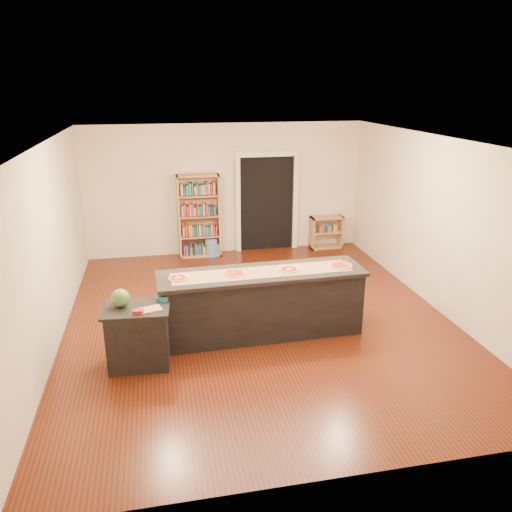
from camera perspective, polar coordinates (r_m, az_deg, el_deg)
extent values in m
cube|color=#F0E5CA|center=(7.56, 0.30, 2.37)|extent=(6.00, 7.00, 2.80)
cube|color=#4D1E0D|center=(8.08, 0.28, -7.15)|extent=(6.00, 7.00, 0.01)
cube|color=white|center=(7.28, 0.32, 12.96)|extent=(6.00, 7.00, 0.01)
cube|color=black|center=(11.13, 1.21, 6.01)|extent=(1.20, 0.02, 2.10)
cube|color=silver|center=(10.96, -2.07, 5.80)|extent=(0.10, 0.08, 2.10)
cube|color=silver|center=(11.24, 4.52, 6.09)|extent=(0.10, 0.08, 2.10)
cube|color=silver|center=(10.89, 1.31, 11.60)|extent=(1.40, 0.08, 0.12)
cube|color=black|center=(7.43, 0.65, -5.59)|extent=(2.93, 0.73, 0.94)
cube|color=black|center=(7.24, 0.67, -2.01)|extent=(3.02, 0.82, 0.05)
cube|color=black|center=(6.86, -13.26, -9.05)|extent=(0.78, 0.55, 0.81)
cube|color=black|center=(6.67, -13.54, -5.86)|extent=(0.85, 0.62, 0.04)
cube|color=tan|center=(10.76, -6.53, 4.55)|extent=(0.89, 0.32, 1.78)
cube|color=tan|center=(11.49, 8.03, 2.72)|extent=(0.73, 0.31, 0.73)
cylinder|color=#547EBC|center=(10.91, -5.11, 1.00)|extent=(0.27, 0.27, 0.39)
cube|color=#96794D|center=(7.21, 0.70, -1.85)|extent=(2.63, 0.55, 0.00)
sphere|color=#144214|center=(6.69, -15.23, -4.65)|extent=(0.24, 0.24, 0.24)
cube|color=tan|center=(6.54, -11.98, -5.99)|extent=(0.32, 0.26, 0.02)
cube|color=maroon|center=(6.48, -13.31, -6.20)|extent=(0.14, 0.11, 0.05)
cylinder|color=#195966|center=(6.77, -10.71, -4.80)|extent=(0.17, 0.17, 0.06)
cylinder|color=tan|center=(7.05, -8.89, -2.52)|extent=(0.29, 0.29, 0.02)
cylinder|color=#A5190C|center=(7.05, -8.89, -2.45)|extent=(0.23, 0.23, 0.00)
cylinder|color=tan|center=(7.16, -2.48, -1.96)|extent=(0.33, 0.33, 0.02)
cylinder|color=#A5190C|center=(7.15, -2.48, -1.89)|extent=(0.27, 0.27, 0.00)
cylinder|color=tan|center=(7.30, 3.80, -1.56)|extent=(0.28, 0.28, 0.02)
cylinder|color=#A5190C|center=(7.29, 3.80, -1.50)|extent=(0.23, 0.23, 0.00)
cylinder|color=tan|center=(7.56, 9.65, -1.06)|extent=(0.33, 0.33, 0.02)
cylinder|color=#A5190C|center=(7.55, 9.65, -0.99)|extent=(0.27, 0.27, 0.00)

